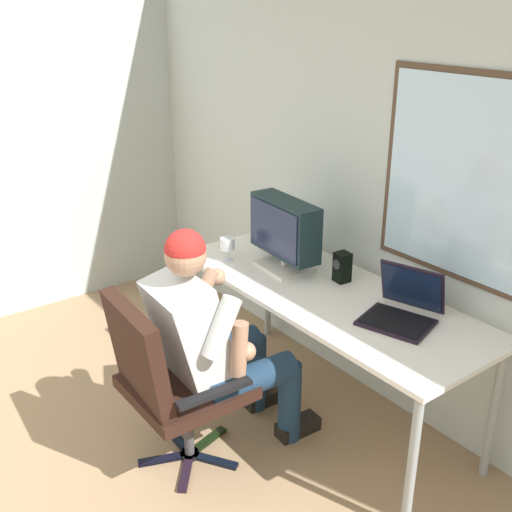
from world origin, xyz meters
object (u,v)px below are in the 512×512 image
object	(u,v)px
desk_speaker	(342,267)
desk	(326,301)
person_seated	(215,339)
wine_glass	(227,245)
laptop	(403,306)
office_chair	(165,375)
crt_monitor	(285,230)

from	to	relation	value
desk_speaker	desk	bearing A→B (deg)	-76.74
person_seated	wine_glass	size ratio (longest dim) A/B	9.05
desk	wine_glass	xyz separation A→B (m)	(-0.64, -0.18, 0.16)
person_seated	desk_speaker	bearing A→B (deg)	84.51
desk	laptop	distance (m)	0.47
office_chair	laptop	xyz separation A→B (m)	(0.56, 0.98, 0.29)
wine_glass	office_chair	bearing A→B (deg)	-54.23
wine_glass	laptop	bearing A→B (deg)	13.69
desk	laptop	world-z (taller)	laptop
laptop	desk_speaker	size ratio (longest dim) A/B	2.48
wine_glass	desk_speaker	distance (m)	0.69
office_chair	desk_speaker	xyz separation A→B (m)	(0.09, 1.04, 0.31)
desk	crt_monitor	distance (m)	0.46
desk	crt_monitor	xyz separation A→B (m)	(-0.35, 0.00, 0.29)
laptop	wine_glass	size ratio (longest dim) A/B	3.00
desk	desk_speaker	size ratio (longest dim) A/B	11.27
person_seated	crt_monitor	bearing A→B (deg)	111.40
wine_glass	desk_speaker	world-z (taller)	desk_speaker
wine_glass	desk_speaker	size ratio (longest dim) A/B	0.83
desk_speaker	laptop	bearing A→B (deg)	-7.21
crt_monitor	wine_glass	distance (m)	0.37
person_seated	wine_glass	world-z (taller)	person_seated
crt_monitor	laptop	distance (m)	0.82
wine_glass	crt_monitor	bearing A→B (deg)	33.26
person_seated	desk	bearing A→B (deg)	80.29
laptop	wine_glass	distance (m)	1.11
office_chair	person_seated	xyz separation A→B (m)	(0.02, 0.27, 0.11)
person_seated	desk_speaker	xyz separation A→B (m)	(0.07, 0.77, 0.20)
wine_glass	desk	bearing A→B (deg)	15.90
person_seated	crt_monitor	world-z (taller)	person_seated
desk	desk_speaker	bearing A→B (deg)	103.26
crt_monitor	desk_speaker	world-z (taller)	crt_monitor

